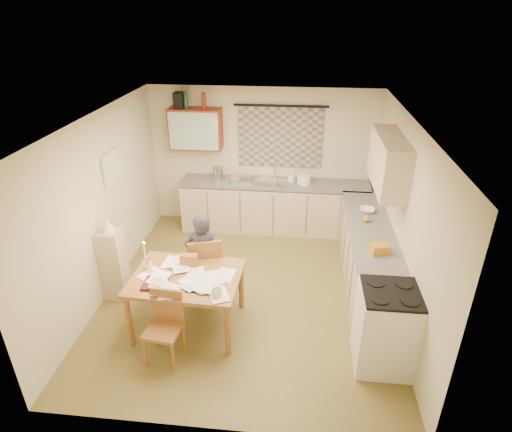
# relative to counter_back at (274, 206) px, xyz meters

# --- Properties ---
(floor) EXTENTS (4.00, 4.50, 0.02)m
(floor) POSITION_rel_counter_back_xyz_m (-0.24, -1.95, -0.46)
(floor) COLOR brown
(floor) RESTS_ON ground
(ceiling) EXTENTS (4.00, 4.50, 0.02)m
(ceiling) POSITION_rel_counter_back_xyz_m (-0.24, -1.95, 2.06)
(ceiling) COLOR white
(ceiling) RESTS_ON floor
(wall_back) EXTENTS (4.00, 0.02, 2.50)m
(wall_back) POSITION_rel_counter_back_xyz_m (-0.24, 0.31, 0.80)
(wall_back) COLOR beige
(wall_back) RESTS_ON floor
(wall_front) EXTENTS (4.00, 0.02, 2.50)m
(wall_front) POSITION_rel_counter_back_xyz_m (-0.24, -4.21, 0.80)
(wall_front) COLOR beige
(wall_front) RESTS_ON floor
(wall_left) EXTENTS (0.02, 4.50, 2.50)m
(wall_left) POSITION_rel_counter_back_xyz_m (-2.25, -1.95, 0.80)
(wall_left) COLOR beige
(wall_left) RESTS_ON floor
(wall_right) EXTENTS (0.02, 4.50, 2.50)m
(wall_right) POSITION_rel_counter_back_xyz_m (1.77, -1.95, 0.80)
(wall_right) COLOR beige
(wall_right) RESTS_ON floor
(window_blind) EXTENTS (1.45, 0.03, 1.05)m
(window_blind) POSITION_rel_counter_back_xyz_m (0.06, 0.27, 1.20)
(window_blind) COLOR #315C81
(window_blind) RESTS_ON wall_back
(curtain_rod) EXTENTS (1.60, 0.04, 0.04)m
(curtain_rod) POSITION_rel_counter_back_xyz_m (0.06, 0.25, 1.75)
(curtain_rod) COLOR black
(curtain_rod) RESTS_ON wall_back
(wall_cabinet) EXTENTS (0.90, 0.34, 0.70)m
(wall_cabinet) POSITION_rel_counter_back_xyz_m (-1.39, 0.13, 1.35)
(wall_cabinet) COLOR maroon
(wall_cabinet) RESTS_ON wall_back
(wall_cabinet_glass) EXTENTS (0.84, 0.02, 0.64)m
(wall_cabinet_glass) POSITION_rel_counter_back_xyz_m (-1.39, -0.04, 1.35)
(wall_cabinet_glass) COLOR #99B2A5
(wall_cabinet_glass) RESTS_ON wall_back
(upper_cabinet_right) EXTENTS (0.34, 1.30, 0.70)m
(upper_cabinet_right) POSITION_rel_counter_back_xyz_m (1.59, -1.40, 1.40)
(upper_cabinet_right) COLOR tan
(upper_cabinet_right) RESTS_ON wall_right
(framed_print) EXTENTS (0.04, 0.50, 0.40)m
(framed_print) POSITION_rel_counter_back_xyz_m (-2.21, -1.55, 1.25)
(framed_print) COLOR beige
(framed_print) RESTS_ON wall_left
(print_canvas) EXTENTS (0.01, 0.42, 0.32)m
(print_canvas) POSITION_rel_counter_back_xyz_m (-2.18, -1.55, 1.25)
(print_canvas) COLOR white
(print_canvas) RESTS_ON wall_left
(counter_back) EXTENTS (3.30, 0.62, 0.92)m
(counter_back) POSITION_rel_counter_back_xyz_m (0.00, 0.00, 0.00)
(counter_back) COLOR tan
(counter_back) RESTS_ON floor
(counter_right) EXTENTS (0.62, 2.95, 0.92)m
(counter_right) POSITION_rel_counter_back_xyz_m (1.46, -1.73, -0.00)
(counter_right) COLOR tan
(counter_right) RESTS_ON floor
(stove) EXTENTS (0.65, 0.65, 1.00)m
(stove) POSITION_rel_counter_back_xyz_m (1.46, -3.12, 0.05)
(stove) COLOR white
(stove) RESTS_ON floor
(sink) EXTENTS (0.64, 0.57, 0.10)m
(sink) POSITION_rel_counter_back_xyz_m (-0.07, 0.00, 0.43)
(sink) COLOR silver
(sink) RESTS_ON counter_back
(tap) EXTENTS (0.04, 0.04, 0.28)m
(tap) POSITION_rel_counter_back_xyz_m (-0.01, 0.18, 0.61)
(tap) COLOR silver
(tap) RESTS_ON counter_back
(dish_rack) EXTENTS (0.39, 0.35, 0.06)m
(dish_rack) POSITION_rel_counter_back_xyz_m (-0.60, 0.00, 0.50)
(dish_rack) COLOR silver
(dish_rack) RESTS_ON counter_back
(kettle) EXTENTS (0.20, 0.20, 0.24)m
(kettle) POSITION_rel_counter_back_xyz_m (-1.01, 0.00, 0.59)
(kettle) COLOR silver
(kettle) RESTS_ON counter_back
(mixing_bowl) EXTENTS (0.31, 0.31, 0.16)m
(mixing_bowl) POSITION_rel_counter_back_xyz_m (0.51, 0.00, 0.55)
(mixing_bowl) COLOR white
(mixing_bowl) RESTS_ON counter_back
(soap_bottle) EXTENTS (0.16, 0.16, 0.20)m
(soap_bottle) POSITION_rel_counter_back_xyz_m (0.29, 0.05, 0.57)
(soap_bottle) COLOR white
(soap_bottle) RESTS_ON counter_back
(bowl) EXTENTS (0.30, 0.30, 0.06)m
(bowl) POSITION_rel_counter_back_xyz_m (1.46, -1.03, 0.50)
(bowl) COLOR white
(bowl) RESTS_ON counter_right
(orange_bag) EXTENTS (0.25, 0.21, 0.12)m
(orange_bag) POSITION_rel_counter_back_xyz_m (1.46, -2.21, 0.53)
(orange_bag) COLOR orange
(orange_bag) RESTS_ON counter_right
(fruit_orange) EXTENTS (0.10, 0.10, 0.10)m
(fruit_orange) POSITION_rel_counter_back_xyz_m (1.41, -1.36, 0.52)
(fruit_orange) COLOR orange
(fruit_orange) RESTS_ON counter_right
(speaker) EXTENTS (0.16, 0.20, 0.26)m
(speaker) POSITION_rel_counter_back_xyz_m (-1.64, 0.13, 1.83)
(speaker) COLOR black
(speaker) RESTS_ON wall_cabinet
(bottle_green) EXTENTS (0.08, 0.08, 0.26)m
(bottle_green) POSITION_rel_counter_back_xyz_m (-1.53, 0.13, 1.83)
(bottle_green) COLOR #195926
(bottle_green) RESTS_ON wall_cabinet
(bottle_brown) EXTENTS (0.07, 0.07, 0.26)m
(bottle_brown) POSITION_rel_counter_back_xyz_m (-1.22, 0.13, 1.83)
(bottle_brown) COLOR maroon
(bottle_brown) RESTS_ON wall_cabinet
(dining_table) EXTENTS (1.36, 1.06, 0.75)m
(dining_table) POSITION_rel_counter_back_xyz_m (-0.91, -2.72, -0.07)
(dining_table) COLOR brown
(dining_table) RESTS_ON floor
(chair_far) EXTENTS (0.56, 0.56, 0.99)m
(chair_far) POSITION_rel_counter_back_xyz_m (-0.81, -2.13, -0.14)
(chair_far) COLOR brown
(chair_far) RESTS_ON floor
(chair_near) EXTENTS (0.43, 0.43, 0.86)m
(chair_near) POSITION_rel_counter_back_xyz_m (-1.04, -3.31, -0.18)
(chair_near) COLOR brown
(chair_near) RESTS_ON floor
(person) EXTENTS (0.51, 0.36, 1.34)m
(person) POSITION_rel_counter_back_xyz_m (-0.82, -2.18, 0.22)
(person) COLOR black
(person) RESTS_ON floor
(shelf_stand) EXTENTS (0.32, 0.30, 1.04)m
(shelf_stand) POSITION_rel_counter_back_xyz_m (-2.08, -2.22, 0.07)
(shelf_stand) COLOR tan
(shelf_stand) RESTS_ON floor
(lampshade) EXTENTS (0.20, 0.20, 0.22)m
(lampshade) POSITION_rel_counter_back_xyz_m (-2.08, -2.22, 0.70)
(lampshade) COLOR beige
(lampshade) RESTS_ON shelf_stand
(letter_rack) EXTENTS (0.22, 0.11, 0.16)m
(letter_rack) POSITION_rel_counter_back_xyz_m (-0.92, -2.49, 0.38)
(letter_rack) COLOR brown
(letter_rack) RESTS_ON dining_table
(mug) EXTENTS (0.18, 0.18, 0.10)m
(mug) POSITION_rel_counter_back_xyz_m (-0.45, -3.08, 0.35)
(mug) COLOR white
(mug) RESTS_ON dining_table
(magazine) EXTENTS (0.22, 0.30, 0.03)m
(magazine) POSITION_rel_counter_back_xyz_m (-1.37, -2.93, 0.31)
(magazine) COLOR maroon
(magazine) RESTS_ON dining_table
(book) EXTENTS (0.22, 0.27, 0.02)m
(book) POSITION_rel_counter_back_xyz_m (-1.30, -2.82, 0.31)
(book) COLOR orange
(book) RESTS_ON dining_table
(orange_box) EXTENTS (0.13, 0.10, 0.04)m
(orange_box) POSITION_rel_counter_back_xyz_m (-1.22, -3.02, 0.32)
(orange_box) COLOR orange
(orange_box) RESTS_ON dining_table
(eyeglasses) EXTENTS (0.13, 0.04, 0.02)m
(eyeglasses) POSITION_rel_counter_back_xyz_m (-0.77, -3.03, 0.31)
(eyeglasses) COLOR black
(eyeglasses) RESTS_ON dining_table
(candle_holder) EXTENTS (0.06, 0.06, 0.18)m
(candle_holder) POSITION_rel_counter_back_xyz_m (-1.37, -2.68, 0.39)
(candle_holder) COLOR silver
(candle_holder) RESTS_ON dining_table
(candle) EXTENTS (0.02, 0.02, 0.22)m
(candle) POSITION_rel_counter_back_xyz_m (-1.43, -2.64, 0.59)
(candle) COLOR white
(candle) RESTS_ON dining_table
(candle_flame) EXTENTS (0.02, 0.02, 0.02)m
(candle_flame) POSITION_rel_counter_back_xyz_m (-1.40, -2.68, 0.71)
(candle_flame) COLOR #FFCC66
(candle_flame) RESTS_ON dining_table
(papers) EXTENTS (1.23, 0.95, 0.03)m
(papers) POSITION_rel_counter_back_xyz_m (-0.86, -2.81, 0.31)
(papers) COLOR white
(papers) RESTS_ON dining_table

